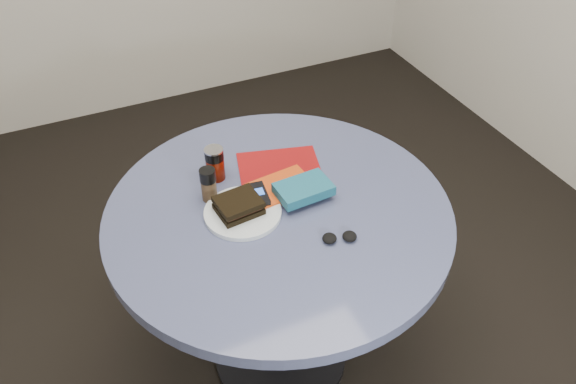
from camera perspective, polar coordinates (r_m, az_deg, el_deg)
name	(u,v)px	position (r m, az deg, el deg)	size (l,w,h in m)	color
ground	(281,356)	(2.19, -0.74, -16.36)	(4.00, 4.00, 0.00)	black
table	(279,248)	(1.73, -0.91, -5.66)	(1.00, 1.00, 0.75)	black
plate	(243,213)	(1.59, -4.62, -2.09)	(0.22, 0.22, 0.01)	silver
sandwich	(238,205)	(1.57, -5.05, -1.36)	(0.13, 0.11, 0.04)	black
soda_can	(215,164)	(1.70, -7.43, 2.87)	(0.06, 0.06, 0.11)	#571104
pepper_grinder	(209,184)	(1.62, -8.08, 0.77)	(0.05, 0.05, 0.11)	#3F2D1B
magazine	(279,167)	(1.75, -0.90, 2.52)	(0.25, 0.19, 0.00)	maroon
red_book	(281,187)	(1.66, -0.69, 0.48)	(0.19, 0.12, 0.02)	#BC3C0E
novel	(304,189)	(1.62, 1.60, 0.29)	(0.16, 0.10, 0.03)	#155067
mp3_player	(257,194)	(1.62, -3.13, -0.24)	(0.07, 0.10, 0.02)	black
headphones	(340,237)	(1.52, 5.26, -4.60)	(0.10, 0.06, 0.02)	black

